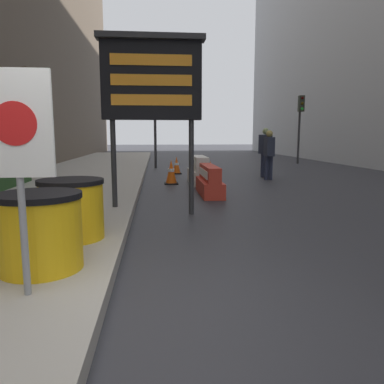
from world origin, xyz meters
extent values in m
plane|color=#2D2D33|center=(0.00, 0.00, 0.00)|extent=(120.00, 120.00, 0.00)
cylinder|color=#4C3D2D|center=(-3.67, 9.26, 1.48)|extent=(0.33, 0.33, 2.61)
cylinder|color=#4C3D2D|center=(-3.22, 8.83, 2.37)|extent=(0.85, 1.11, 0.91)
cylinder|color=#4C3D2D|center=(-3.53, 8.74, 3.06)|extent=(1.15, 0.47, 1.02)
cylinder|color=#4C3D2D|center=(-3.34, 9.82, 2.46)|extent=(1.16, 0.90, 0.91)
cylinder|color=#4C3D2D|center=(-3.14, 9.08, 2.74)|extent=(0.47, 1.19, 1.58)
cylinder|color=yellow|center=(-0.73, 0.87, 0.54)|extent=(0.83, 0.83, 0.74)
cylinder|color=black|center=(-0.73, 0.87, 0.94)|extent=(0.86, 0.86, 0.06)
cylinder|color=yellow|center=(-0.67, 2.03, 0.54)|extent=(0.83, 0.83, 0.74)
cylinder|color=black|center=(-0.67, 2.03, 0.94)|extent=(0.86, 0.86, 0.06)
cylinder|color=gray|center=(-0.67, 0.24, 0.90)|extent=(0.06, 0.06, 1.46)
cube|color=white|center=(-0.67, 0.22, 1.63)|extent=(0.59, 0.04, 0.87)
cylinder|color=red|center=(-0.67, 0.19, 1.63)|extent=(0.35, 0.01, 0.35)
cylinder|color=#28282B|center=(-0.35, 4.25, 0.91)|extent=(0.10, 0.10, 1.82)
cylinder|color=#28282B|center=(1.13, 4.25, 0.91)|extent=(0.10, 0.10, 1.82)
cube|color=black|center=(0.39, 4.25, 2.54)|extent=(1.85, 0.24, 1.42)
cube|color=#28282B|center=(0.39, 4.18, 3.30)|extent=(1.97, 0.34, 0.10)
cube|color=orange|center=(0.39, 4.12, 2.89)|extent=(1.48, 0.02, 0.20)
cube|color=orange|center=(0.39, 4.12, 2.54)|extent=(1.48, 0.02, 0.20)
cube|color=orange|center=(0.39, 4.12, 2.18)|extent=(1.48, 0.02, 0.20)
cube|color=red|center=(1.83, 6.62, 0.19)|extent=(0.52, 1.91, 0.38)
cube|color=red|center=(1.83, 6.62, 0.57)|extent=(0.31, 1.91, 0.38)
cube|color=white|center=(1.66, 6.62, 0.57)|extent=(0.02, 1.53, 0.19)
cube|color=silver|center=(1.83, 8.90, 0.22)|extent=(0.65, 1.71, 0.44)
cube|color=silver|center=(1.83, 8.90, 0.66)|extent=(0.39, 1.71, 0.44)
cube|color=white|center=(1.62, 8.90, 0.66)|extent=(0.02, 1.37, 0.22)
cube|color=black|center=(2.13, 8.59, 0.02)|extent=(0.42, 0.42, 0.04)
cone|color=#EA560F|center=(2.13, 8.59, 0.39)|extent=(0.33, 0.33, 0.70)
cylinder|color=white|center=(2.13, 8.59, 0.43)|extent=(0.19, 0.19, 0.10)
cube|color=black|center=(1.26, 12.03, 0.02)|extent=(0.39, 0.39, 0.04)
cone|color=#EA560F|center=(1.26, 12.03, 0.37)|extent=(0.31, 0.31, 0.65)
cylinder|color=white|center=(1.26, 12.03, 0.40)|extent=(0.18, 0.18, 0.09)
cube|color=black|center=(0.92, 8.86, 0.02)|extent=(0.43, 0.43, 0.04)
cone|color=#EA560F|center=(0.92, 8.86, 0.41)|extent=(0.35, 0.35, 0.74)
cylinder|color=white|center=(0.92, 8.86, 0.44)|extent=(0.20, 0.20, 0.10)
cylinder|color=#2D2D30|center=(0.42, 14.76, 1.81)|extent=(0.12, 0.12, 3.62)
cube|color=#23281E|center=(0.42, 14.60, 3.20)|extent=(0.28, 0.28, 0.84)
sphere|color=red|center=(0.42, 14.45, 3.48)|extent=(0.15, 0.15, 0.15)
sphere|color=#392C06|center=(0.42, 14.45, 3.20)|extent=(0.15, 0.15, 0.15)
sphere|color=black|center=(0.42, 14.45, 2.92)|extent=(0.15, 0.15, 0.15)
cylinder|color=#2D2D30|center=(8.19, 16.97, 1.81)|extent=(0.12, 0.12, 3.63)
cube|color=#23281E|center=(8.19, 16.81, 3.21)|extent=(0.28, 0.28, 0.84)
sphere|color=#360605|center=(8.19, 16.66, 3.49)|extent=(0.15, 0.15, 0.15)
sphere|color=#392C06|center=(8.19, 16.66, 3.21)|extent=(0.15, 0.15, 0.15)
sphere|color=green|center=(8.19, 16.66, 2.93)|extent=(0.15, 0.15, 0.15)
cylinder|color=#23283D|center=(4.37, 10.56, 0.44)|extent=(0.14, 0.14, 0.87)
cylinder|color=#23283D|center=(4.54, 10.56, 0.44)|extent=(0.14, 0.14, 0.87)
cube|color=#232838|center=(4.46, 10.56, 1.22)|extent=(0.55, 0.45, 0.69)
sphere|color=#84945F|center=(4.46, 10.56, 1.68)|extent=(0.24, 0.24, 0.24)
cylinder|color=#23283D|center=(4.26, 9.70, 0.41)|extent=(0.14, 0.14, 0.83)
cylinder|color=#23283D|center=(4.41, 9.70, 0.41)|extent=(0.14, 0.14, 0.83)
cube|color=#232838|center=(4.34, 9.70, 1.15)|extent=(0.28, 0.45, 0.65)
sphere|color=#9F8D4A|center=(4.34, 9.70, 1.59)|extent=(0.23, 0.23, 0.23)
camera|label=1|loc=(0.46, -2.96, 1.54)|focal=35.00mm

